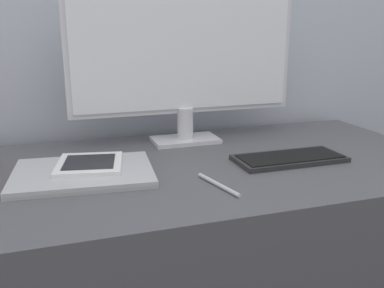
{
  "coord_description": "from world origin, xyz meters",
  "views": [
    {
      "loc": [
        -0.28,
        -0.77,
        1.07
      ],
      "look_at": [
        0.03,
        0.15,
        0.8
      ],
      "focal_mm": 40.0,
      "sensor_mm": 36.0,
      "label": 1
    }
  ],
  "objects_px": {
    "keyboard": "(289,158)",
    "ereader": "(90,164)",
    "monitor": "(185,55)",
    "pen": "(218,185)",
    "laptop": "(83,173)"
  },
  "relations": [
    {
      "from": "keyboard",
      "to": "ereader",
      "type": "relative_size",
      "value": 1.52
    },
    {
      "from": "monitor",
      "to": "ereader",
      "type": "xyz_separation_m",
      "value": [
        -0.29,
        -0.19,
        -0.23
      ]
    },
    {
      "from": "ereader",
      "to": "pen",
      "type": "xyz_separation_m",
      "value": [
        0.25,
        -0.18,
        -0.02
      ]
    },
    {
      "from": "keyboard",
      "to": "ereader",
      "type": "xyz_separation_m",
      "value": [
        -0.48,
        0.07,
        0.01
      ]
    },
    {
      "from": "monitor",
      "to": "pen",
      "type": "bearing_deg",
      "value": -96.6
    },
    {
      "from": "keyboard",
      "to": "ereader",
      "type": "bearing_deg",
      "value": 171.85
    },
    {
      "from": "ereader",
      "to": "keyboard",
      "type": "bearing_deg",
      "value": -8.15
    },
    {
      "from": "monitor",
      "to": "laptop",
      "type": "distance_m",
      "value": 0.45
    },
    {
      "from": "laptop",
      "to": "ereader",
      "type": "bearing_deg",
      "value": 55.84
    },
    {
      "from": "monitor",
      "to": "pen",
      "type": "distance_m",
      "value": 0.45
    },
    {
      "from": "laptop",
      "to": "pen",
      "type": "height_order",
      "value": "laptop"
    },
    {
      "from": "laptop",
      "to": "ereader",
      "type": "xyz_separation_m",
      "value": [
        0.02,
        0.02,
        0.01
      ]
    },
    {
      "from": "monitor",
      "to": "laptop",
      "type": "relative_size",
      "value": 1.99
    },
    {
      "from": "keyboard",
      "to": "laptop",
      "type": "distance_m",
      "value": 0.5
    },
    {
      "from": "laptop",
      "to": "pen",
      "type": "bearing_deg",
      "value": -30.46
    }
  ]
}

